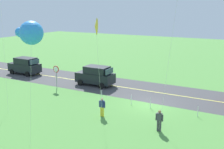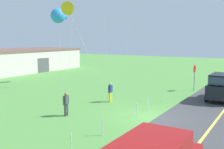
{
  "view_description": "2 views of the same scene",
  "coord_description": "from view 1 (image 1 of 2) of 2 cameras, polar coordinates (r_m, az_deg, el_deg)",
  "views": [
    {
      "loc": [
        -8.55,
        22.61,
        8.72
      ],
      "look_at": [
        2.77,
        1.97,
        2.97
      ],
      "focal_mm": 44.01,
      "sensor_mm": 36.0,
      "label": 1
    },
    {
      "loc": [
        -16.27,
        -7.03,
        5.14
      ],
      "look_at": [
        0.54,
        3.21,
        2.55
      ],
      "focal_mm": 43.62,
      "sensor_mm": 36.0,
      "label": 2
    }
  ],
  "objects": [
    {
      "name": "fence_post_1",
      "position": [
        23.75,
        17.39,
        -7.31
      ],
      "size": [
        0.05,
        0.05,
        0.9
      ],
      "primitive_type": "cylinder",
      "color": "silver",
      "rests_on": "ground"
    },
    {
      "name": "car_parked_east_far",
      "position": [
        38.65,
        -17.64,
        1.78
      ],
      "size": [
        4.4,
        2.12,
        2.24
      ],
      "color": "black",
      "rests_on": "ground"
    },
    {
      "name": "person_adult_near",
      "position": [
        20.29,
        9.8,
        -9.27
      ],
      "size": [
        0.58,
        0.22,
        1.6
      ],
      "rotation": [
        0.0,
        0.0,
        1.8
      ],
      "color": "#3F3F47",
      "rests_on": "ground"
    },
    {
      "name": "fence_post_2",
      "position": [
        24.78,
        7.97,
        -5.91
      ],
      "size": [
        0.05,
        0.05,
        0.9
      ],
      "primitive_type": "cylinder",
      "color": "silver",
      "rests_on": "ground"
    },
    {
      "name": "asphalt_road",
      "position": [
        29.28,
        10.45,
        -3.84
      ],
      "size": [
        120.0,
        7.0,
        0.0
      ],
      "primitive_type": "cube",
      "color": "#424244",
      "rests_on": "ground"
    },
    {
      "name": "road_centre_stripe",
      "position": [
        29.28,
        10.45,
        -3.83
      ],
      "size": [
        120.0,
        0.16,
        0.0
      ],
      "primitive_type": "cube",
      "color": "#E5E04C",
      "rests_on": "asphalt_road"
    },
    {
      "name": "fence_post_3",
      "position": [
        25.46,
        4.02,
        -5.27
      ],
      "size": [
        0.05,
        0.05,
        0.9
      ],
      "primitive_type": "cylinder",
      "color": "silver",
      "rests_on": "ground"
    },
    {
      "name": "ground_plane",
      "position": [
        25.71,
        7.59,
        -6.35
      ],
      "size": [
        120.0,
        120.0,
        0.1
      ],
      "primitive_type": "cube",
      "color": "#549342"
    },
    {
      "name": "car_suv_foreground",
      "position": [
        31.51,
        -3.41,
        -0.2
      ],
      "size": [
        4.4,
        2.12,
        2.24
      ],
      "color": "black",
      "rests_on": "ground"
    },
    {
      "name": "stop_sign",
      "position": [
        30.69,
        -11.53,
        0.41
      ],
      "size": [
        0.76,
        0.08,
        2.56
      ],
      "color": "gray",
      "rests_on": "ground"
    },
    {
      "name": "kite_green_far",
      "position": [
        16.83,
        -16.58,
        8.3
      ],
      "size": [
        1.9,
        1.4,
        7.99
      ],
      "color": "silver",
      "rests_on": "ground"
    },
    {
      "name": "kite_blue_mid",
      "position": [
        17.81,
        -3.38,
        9.87
      ],
      "size": [
        1.77,
        3.65,
        8.11
      ],
      "color": "silver",
      "rests_on": "ground"
    },
    {
      "name": "fence_post_4",
      "position": [
        26.86,
        -2.15,
        -4.22
      ],
      "size": [
        0.05,
        0.05,
        0.9
      ],
      "primitive_type": "cylinder",
      "color": "silver",
      "rests_on": "ground"
    },
    {
      "name": "person_adult_companion",
      "position": [
        22.58,
        -2.07,
        -6.65
      ],
      "size": [
        0.58,
        0.22,
        1.6
      ],
      "rotation": [
        0.0,
        0.0,
        4.69
      ],
      "color": "yellow",
      "rests_on": "ground"
    }
  ]
}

